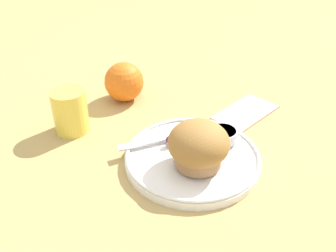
{
  "coord_description": "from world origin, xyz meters",
  "views": [
    {
      "loc": [
        -0.39,
        -0.36,
        0.42
      ],
      "look_at": [
        0.0,
        0.02,
        0.06
      ],
      "focal_mm": 40.0,
      "sensor_mm": 36.0,
      "label": 1
    }
  ],
  "objects": [
    {
      "name": "orange_fruit",
      "position": [
        0.07,
        0.23,
        0.04
      ],
      "size": [
        0.09,
        0.09,
        0.09
      ],
      "color": "orange",
      "rests_on": "ground_plane"
    },
    {
      "name": "butter_knife",
      "position": [
        0.01,
        0.03,
        0.02
      ],
      "size": [
        0.19,
        0.09,
        0.0
      ],
      "rotation": [
        0.0,
        0.0,
        -0.4
      ],
      "color": "silver",
      "rests_on": "plate"
    },
    {
      "name": "muffin",
      "position": [
        -0.01,
        -0.05,
        0.06
      ],
      "size": [
        0.1,
        0.1,
        0.08
      ],
      "color": "#9E7047",
      "rests_on": "plate"
    },
    {
      "name": "plate",
      "position": [
        0.01,
        -0.03,
        0.01
      ],
      "size": [
        0.24,
        0.24,
        0.02
      ],
      "color": "white",
      "rests_on": "ground_plane"
    },
    {
      "name": "cream_ramekin",
      "position": [
        0.08,
        -0.04,
        0.03
      ],
      "size": [
        0.05,
        0.05,
        0.02
      ],
      "color": "silver",
      "rests_on": "plate"
    },
    {
      "name": "folded_napkin",
      "position": [
        0.21,
        -0.0,
        0.0
      ],
      "size": [
        0.15,
        0.08,
        0.01
      ],
      "color": "#D19E93",
      "rests_on": "ground_plane"
    },
    {
      "name": "berry_pair",
      "position": [
        0.01,
        0.02,
        0.03
      ],
      "size": [
        0.03,
        0.01,
        0.01
      ],
      "color": "#4C194C",
      "rests_on": "plate"
    },
    {
      "name": "juice_glass",
      "position": [
        -0.08,
        0.21,
        0.04
      ],
      "size": [
        0.07,
        0.07,
        0.09
      ],
      "color": "#EAD14C",
      "rests_on": "ground_plane"
    },
    {
      "name": "ground_plane",
      "position": [
        0.0,
        0.0,
        0.0
      ],
      "size": [
        3.0,
        3.0,
        0.0
      ],
      "primitive_type": "plane",
      "color": "tan"
    }
  ]
}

